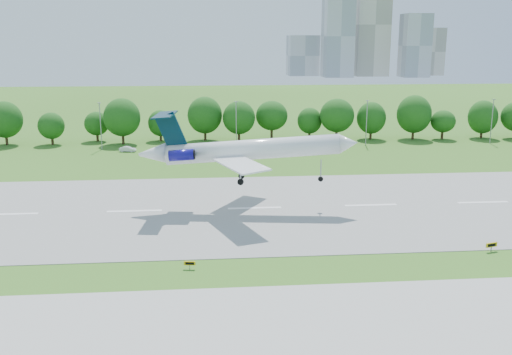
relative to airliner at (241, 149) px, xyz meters
name	(u,v)px	position (x,y,z in m)	size (l,w,h in m)	color
ground	(426,260)	(22.17, -25.17, -10.13)	(600.00, 600.00, 0.00)	#335C18
runway	(371,205)	(22.17, -0.17, -10.09)	(400.00, 45.00, 0.08)	gray
taxiway	(494,328)	(22.17, -43.17, -10.09)	(400.00, 23.00, 0.08)	#ADADA8
tree_line	(305,118)	(22.17, 66.83, -3.95)	(288.40, 8.40, 10.40)	#382314
light_poles	(302,123)	(19.67, 56.83, -3.80)	(175.90, 0.25, 12.19)	gray
skyline	(366,37)	(122.33, 365.44, 20.33)	(127.00, 52.00, 80.00)	#B2B2B7
airliner	(241,149)	(0.00, 0.00, 0.00)	(36.32, 26.27, 11.74)	white
taxi_sign_left	(190,263)	(-8.07, -25.59, -9.39)	(1.45, 0.36, 1.01)	gray
taxi_sign_right	(492,245)	(32.05, -23.00, -9.23)	(1.73, 0.65, 1.22)	gray
service_vehicle_a	(128,149)	(-25.77, 53.06, -9.45)	(1.44, 4.14, 1.36)	silver
service_vehicle_b	(189,151)	(-10.25, 49.36, -9.47)	(1.57, 3.90, 1.33)	silver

